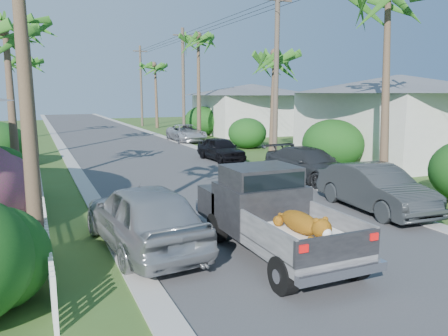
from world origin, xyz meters
name	(u,v)px	position (x,y,z in m)	size (l,w,h in m)	color
ground	(356,273)	(0.00, 0.00, 0.00)	(120.00, 120.00, 0.00)	#3A5720
road	(125,145)	(0.00, 25.00, 0.01)	(8.00, 100.00, 0.02)	#38383A
curb_left	(62,148)	(-4.30, 25.00, 0.03)	(0.60, 100.00, 0.06)	#A5A39E
curb_right	(181,142)	(4.30, 25.00, 0.03)	(0.60, 100.00, 0.06)	#A5A39E
pickup_truck	(266,210)	(-1.09, 2.01, 1.01)	(1.98, 5.12, 2.06)	black
parked_car_rn	(375,188)	(3.93, 3.75, 0.75)	(1.58, 4.54, 1.49)	#2D3032
parked_car_rm	(309,165)	(4.79, 8.67, 0.71)	(2.00, 4.92, 1.43)	#292B2E
parked_car_rf	(221,149)	(3.60, 15.61, 0.65)	(1.54, 3.84, 1.31)	black
parked_car_rd	(186,133)	(5.00, 25.68, 0.66)	(2.19, 4.75, 1.32)	#B9BAC1
parked_car_ln	(143,216)	(-3.78, 3.33, 0.83)	(1.96, 4.86, 1.66)	#9C9EA3
palm_l_b	(5,30)	(-6.80, 12.00, 6.15)	(4.40, 4.40, 7.40)	brown
palm_l_c	(26,21)	(-6.00, 22.00, 7.91)	(4.40, 4.40, 9.20)	brown
palm_l_d	(22,61)	(-6.50, 34.00, 6.44)	(4.40, 4.40, 7.70)	brown
palm_r_b	(274,54)	(6.60, 15.00, 5.95)	(4.40, 4.40, 7.20)	brown
palm_r_c	(198,37)	(6.20, 26.00, 8.11)	(4.40, 4.40, 9.40)	brown
palm_r_d	(155,65)	(6.50, 40.00, 6.74)	(4.40, 4.40, 8.00)	brown
shrub_r_b	(333,144)	(7.80, 11.00, 1.25)	(3.00, 3.30, 2.50)	#123F13
shrub_r_c	(247,133)	(7.50, 20.00, 1.05)	(2.60, 2.86, 2.10)	#123F13
shrub_r_d	(202,121)	(8.00, 30.00, 1.30)	(3.20, 3.52, 2.60)	#123F13
picket_fence	(44,217)	(-6.00, 5.50, 0.50)	(0.10, 11.00, 1.00)	white
house_right_near	(396,121)	(13.00, 12.00, 2.22)	(8.00, 9.00, 4.80)	silver
house_right_far	(251,111)	(13.00, 30.00, 2.12)	(9.00, 8.00, 4.60)	silver
utility_pole_b	(276,77)	(5.60, 13.00, 4.60)	(1.60, 0.26, 9.00)	brown
utility_pole_c	(183,83)	(5.60, 28.00, 4.60)	(1.60, 0.26, 9.00)	brown
utility_pole_d	(141,86)	(5.60, 43.00, 4.60)	(1.60, 0.26, 9.00)	brown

